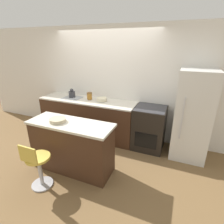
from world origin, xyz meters
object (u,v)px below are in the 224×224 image
kettle (72,94)px  refrigerator (192,116)px  stool_chair (38,166)px  mixing_bowl (102,99)px  oven_range (149,128)px

kettle → refrigerator: bearing=-0.9°
refrigerator → stool_chair: 2.91m
refrigerator → stool_chair: bearing=-139.6°
refrigerator → kettle: bearing=179.1°
stool_chair → kettle: kettle is taller
stool_chair → mixing_bowl: (0.22, 1.90, 0.58)m
mixing_bowl → stool_chair: bearing=-96.5°
kettle → mixing_bowl: kettle is taller
oven_range → stool_chair: 2.32m
stool_chair → kettle: size_ratio=3.76×
oven_range → mixing_bowl: mixing_bowl is taller
oven_range → mixing_bowl: 1.27m
oven_range → kettle: kettle is taller
stool_chair → kettle: bearing=107.8°
refrigerator → stool_chair: (-2.18, -1.86, -0.48)m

